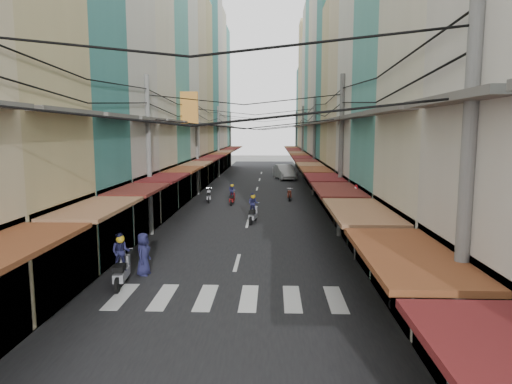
% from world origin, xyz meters
% --- Properties ---
extents(ground, '(160.00, 160.00, 0.00)m').
position_xyz_m(ground, '(0.00, 0.00, 0.00)').
color(ground, '#62625D').
rests_on(ground, ground).
extents(road, '(10.00, 80.00, 0.02)m').
position_xyz_m(road, '(0.00, 20.00, 0.01)').
color(road, black).
rests_on(road, ground).
extents(sidewalk_left, '(3.00, 80.00, 0.06)m').
position_xyz_m(sidewalk_left, '(-6.50, 20.00, 0.03)').
color(sidewalk_left, slate).
rests_on(sidewalk_left, ground).
extents(sidewalk_right, '(3.00, 80.00, 0.06)m').
position_xyz_m(sidewalk_right, '(6.50, 20.00, 0.03)').
color(sidewalk_right, slate).
rests_on(sidewalk_right, ground).
extents(crosswalk, '(7.55, 2.40, 0.01)m').
position_xyz_m(crosswalk, '(-0.00, -6.00, 0.03)').
color(crosswalk, silver).
rests_on(crosswalk, ground).
extents(building_row_left, '(7.80, 67.67, 23.70)m').
position_xyz_m(building_row_left, '(-7.92, 16.56, 9.78)').
color(building_row_left, beige).
rests_on(building_row_left, ground).
extents(building_row_right, '(7.80, 68.98, 22.59)m').
position_xyz_m(building_row_right, '(7.92, 16.45, 9.41)').
color(building_row_right, teal).
rests_on(building_row_right, ground).
extents(utility_poles, '(10.20, 66.13, 8.20)m').
position_xyz_m(utility_poles, '(0.00, 15.01, 6.59)').
color(utility_poles, slate).
rests_on(utility_poles, ground).
extents(white_car, '(6.05, 3.37, 2.02)m').
position_xyz_m(white_car, '(2.79, 30.66, 0.00)').
color(white_car, silver).
rests_on(white_car, ground).
extents(bicycle, '(1.54, 0.91, 1.00)m').
position_xyz_m(bicycle, '(7.45, -3.00, 0.00)').
color(bicycle, black).
rests_on(bicycle, ground).
extents(moving_scooters, '(6.99, 21.99, 1.89)m').
position_xyz_m(moving_scooters, '(-1.56, 5.50, 0.52)').
color(moving_scooters, black).
rests_on(moving_scooters, ground).
extents(parked_scooters, '(13.12, 12.33, 0.99)m').
position_xyz_m(parked_scooters, '(4.03, -3.66, 0.46)').
color(parked_scooters, black).
rests_on(parked_scooters, ground).
extents(pedestrians, '(13.36, 18.51, 2.26)m').
position_xyz_m(pedestrians, '(-4.68, 0.91, 1.04)').
color(pedestrians, black).
rests_on(pedestrians, ground).
extents(market_umbrella, '(2.28, 2.28, 2.40)m').
position_xyz_m(market_umbrella, '(7.20, -5.45, 2.12)').
color(market_umbrella, '#B2B2B7').
rests_on(market_umbrella, ground).
extents(traffic_sign, '(0.10, 0.71, 3.22)m').
position_xyz_m(traffic_sign, '(4.90, -1.43, 2.38)').
color(traffic_sign, slate).
rests_on(traffic_sign, ground).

